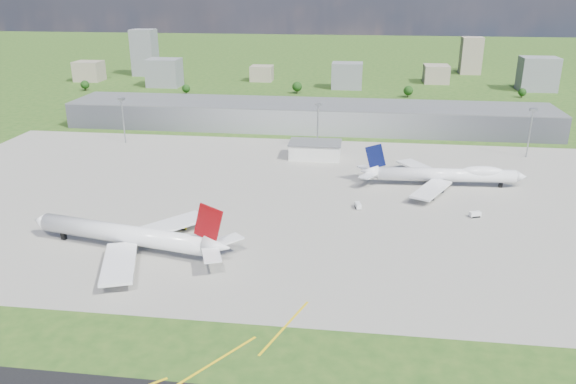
# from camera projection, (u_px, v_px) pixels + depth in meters

# --- Properties ---
(ground) EXTENTS (1400.00, 1400.00, 0.00)m
(ground) POSITION_uv_depth(u_px,v_px,m) (305.00, 133.00, 341.42)
(ground) COLOR #264D18
(ground) RESTS_ON ground
(apron) EXTENTS (360.00, 190.00, 0.08)m
(apron) POSITION_uv_depth(u_px,v_px,m) (303.00, 199.00, 237.98)
(apron) COLOR gray
(apron) RESTS_ON ground
(terminal) EXTENTS (300.00, 42.00, 15.00)m
(terminal) POSITION_uv_depth(u_px,v_px,m) (308.00, 116.00, 352.74)
(terminal) COLOR gray
(terminal) RESTS_ON ground
(ops_building) EXTENTS (26.00, 16.00, 8.00)m
(ops_building) POSITION_uv_depth(u_px,v_px,m) (315.00, 150.00, 292.35)
(ops_building) COLOR silver
(ops_building) RESTS_ON ground
(mast_west) EXTENTS (3.50, 2.00, 25.90)m
(mast_west) POSITION_uv_depth(u_px,v_px,m) (122.00, 113.00, 314.73)
(mast_west) COLOR gray
(mast_west) RESTS_ON ground
(mast_center) EXTENTS (3.50, 2.00, 25.90)m
(mast_center) POSITION_uv_depth(u_px,v_px,m) (318.00, 118.00, 301.51)
(mast_center) COLOR gray
(mast_center) RESTS_ON ground
(mast_east) EXTENTS (3.50, 2.00, 25.90)m
(mast_east) POSITION_uv_depth(u_px,v_px,m) (531.00, 124.00, 288.28)
(mast_east) COLOR gray
(mast_east) RESTS_ON ground
(airliner_red_twin) EXTENTS (76.39, 58.75, 21.09)m
(airliner_red_twin) POSITION_uv_depth(u_px,v_px,m) (130.00, 236.00, 189.76)
(airliner_red_twin) COLOR white
(airliner_red_twin) RESTS_ON ground
(airliner_blue_quad) EXTENTS (73.45, 57.55, 19.18)m
(airliner_blue_quad) POSITION_uv_depth(u_px,v_px,m) (446.00, 175.00, 250.77)
(airliner_blue_quad) COLOR white
(airliner_blue_quad) RESTS_ON ground
(tug_yellow) EXTENTS (3.83, 2.60, 1.76)m
(tug_yellow) POSITION_uv_depth(u_px,v_px,m) (182.00, 227.00, 207.81)
(tug_yellow) COLOR #D1C70C
(tug_yellow) RESTS_ON ground
(van_white_near) EXTENTS (2.95, 4.87, 2.35)m
(van_white_near) POSITION_uv_depth(u_px,v_px,m) (358.00, 206.00, 227.13)
(van_white_near) COLOR white
(van_white_near) RESTS_ON ground
(van_white_far) EXTENTS (4.75, 3.37, 2.27)m
(van_white_far) POSITION_uv_depth(u_px,v_px,m) (475.00, 215.00, 218.63)
(van_white_far) COLOR white
(van_white_far) RESTS_ON ground
(bldg_far_w) EXTENTS (24.00, 20.00, 18.00)m
(bldg_far_w) POSITION_uv_depth(u_px,v_px,m) (89.00, 71.00, 522.71)
(bldg_far_w) COLOR gray
(bldg_far_w) RESTS_ON ground
(bldg_w) EXTENTS (28.00, 22.00, 24.00)m
(bldg_w) POSITION_uv_depth(u_px,v_px,m) (164.00, 73.00, 493.46)
(bldg_w) COLOR slate
(bldg_w) RESTS_ON ground
(bldg_cw) EXTENTS (20.00, 18.00, 14.00)m
(bldg_cw) POSITION_uv_depth(u_px,v_px,m) (262.00, 73.00, 522.76)
(bldg_cw) COLOR gray
(bldg_cw) RESTS_ON ground
(bldg_c) EXTENTS (26.00, 20.00, 22.00)m
(bldg_c) POSITION_uv_depth(u_px,v_px,m) (347.00, 76.00, 483.87)
(bldg_c) COLOR slate
(bldg_c) RESTS_ON ground
(bldg_ce) EXTENTS (22.00, 24.00, 16.00)m
(bldg_ce) POSITION_uv_depth(u_px,v_px,m) (436.00, 74.00, 512.47)
(bldg_ce) COLOR gray
(bldg_ce) RESTS_ON ground
(bldg_e) EXTENTS (30.00, 22.00, 28.00)m
(bldg_e) POSITION_uv_depth(u_px,v_px,m) (538.00, 74.00, 472.88)
(bldg_e) COLOR slate
(bldg_e) RESTS_ON ground
(bldg_tall_w) EXTENTS (22.00, 20.00, 44.00)m
(bldg_tall_w) POSITION_uv_depth(u_px,v_px,m) (145.00, 53.00, 550.53)
(bldg_tall_w) COLOR slate
(bldg_tall_w) RESTS_ON ground
(bldg_tall_e) EXTENTS (20.00, 18.00, 36.00)m
(bldg_tall_e) POSITION_uv_depth(u_px,v_px,m) (471.00, 56.00, 559.93)
(bldg_tall_e) COLOR gray
(bldg_tall_e) RESTS_ON ground
(tree_far_w) EXTENTS (7.20, 7.20, 8.80)m
(tree_far_w) POSITION_uv_depth(u_px,v_px,m) (85.00, 85.00, 475.17)
(tree_far_w) COLOR #382314
(tree_far_w) RESTS_ON ground
(tree_w) EXTENTS (6.75, 6.75, 8.25)m
(tree_w) POSITION_uv_depth(u_px,v_px,m) (186.00, 88.00, 459.82)
(tree_w) COLOR #382314
(tree_w) RESTS_ON ground
(tree_c) EXTENTS (8.10, 8.10, 9.90)m
(tree_c) POSITION_uv_depth(u_px,v_px,m) (297.00, 87.00, 462.60)
(tree_c) COLOR #382314
(tree_c) RESTS_ON ground
(tree_e) EXTENTS (7.65, 7.65, 9.35)m
(tree_e) POSITION_uv_depth(u_px,v_px,m) (408.00, 91.00, 447.24)
(tree_e) COLOR #382314
(tree_e) RESTS_ON ground
(tree_far_e) EXTENTS (6.30, 6.30, 7.70)m
(tree_far_e) POSITION_uv_depth(u_px,v_px,m) (522.00, 92.00, 446.06)
(tree_far_e) COLOR #382314
(tree_far_e) RESTS_ON ground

